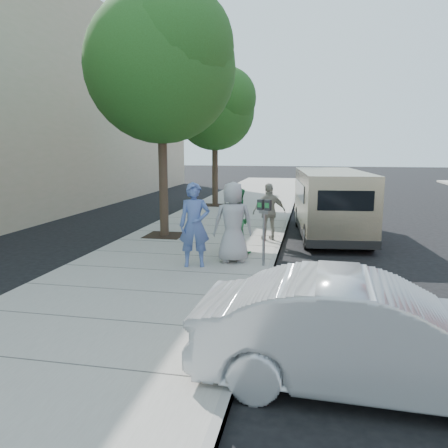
{
  "coord_description": "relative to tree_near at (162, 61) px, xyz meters",
  "views": [
    {
      "loc": [
        2.33,
        -10.85,
        2.97
      ],
      "look_at": [
        0.24,
        -0.43,
        1.1
      ],
      "focal_mm": 35.0,
      "sensor_mm": 36.0,
      "label": 1
    }
  ],
  "objects": [
    {
      "name": "sedan",
      "position": [
        5.33,
        -7.98,
        -4.84
      ],
      "size": [
        4.36,
        1.65,
        1.42
      ],
      "primitive_type": "imported",
      "rotation": [
        0.0,
        0.0,
        1.54
      ],
      "color": "#AEB1B5",
      "rests_on": "ground"
    },
    {
      "name": "curb_face",
      "position": [
        3.69,
        -2.4,
        -5.47
      ],
      "size": [
        0.12,
        60.0,
        0.16
      ],
      "primitive_type": "cube",
      "color": "gray",
      "rests_on": "ground"
    },
    {
      "name": "van",
      "position": [
        5.22,
        1.66,
        -4.38
      ],
      "size": [
        2.54,
        6.09,
        2.2
      ],
      "rotation": [
        0.0,
        0.0,
        0.1
      ],
      "color": "tan",
      "rests_on": "ground"
    },
    {
      "name": "person_officer",
      "position": [
        1.89,
        -3.4,
        -4.39
      ],
      "size": [
        0.83,
        0.65,
        2.01
      ],
      "primitive_type": "imported",
      "rotation": [
        0.0,
        0.0,
        0.25
      ],
      "color": "#4E66A6",
      "rests_on": "sidewalk"
    },
    {
      "name": "person_striped_polo",
      "position": [
        3.35,
        -0.07,
        -4.52
      ],
      "size": [
        1.11,
        0.76,
        1.75
      ],
      "primitive_type": "imported",
      "rotation": [
        0.0,
        0.0,
        3.5
      ],
      "color": "gray",
      "rests_on": "sidewalk"
    },
    {
      "name": "parking_meter",
      "position": [
        3.5,
        -3.03,
        -4.24
      ],
      "size": [
        0.35,
        0.22,
        1.6
      ],
      "rotation": [
        0.0,
        0.0,
        -0.34
      ],
      "color": "gray",
      "rests_on": "sidewalk"
    },
    {
      "name": "tree_far",
      "position": [
        -0.0,
        7.6,
        -0.66
      ],
      "size": [
        3.92,
        3.8,
        6.49
      ],
      "color": "black",
      "rests_on": "sidewalk"
    },
    {
      "name": "ground",
      "position": [
        2.25,
        -2.4,
        -5.55
      ],
      "size": [
        120.0,
        120.0,
        0.0
      ],
      "primitive_type": "plane",
      "color": "black",
      "rests_on": "ground"
    },
    {
      "name": "person_green_shirt",
      "position": [
        2.65,
        -1.91,
        -4.51
      ],
      "size": [
        1.04,
        0.93,
        1.78
      ],
      "primitive_type": "imported",
      "rotation": [
        0.0,
        0.0,
        2.8
      ],
      "color": "#277840",
      "rests_on": "sidewalk"
    },
    {
      "name": "tree_near",
      "position": [
        0.0,
        0.0,
        0.0
      ],
      "size": [
        4.62,
        4.6,
        7.53
      ],
      "color": "black",
      "rests_on": "sidewalk"
    },
    {
      "name": "sidewalk",
      "position": [
        1.25,
        -2.4,
        -5.47
      ],
      "size": [
        5.0,
        60.0,
        0.15
      ],
      "primitive_type": "cube",
      "color": "gray",
      "rests_on": "ground"
    },
    {
      "name": "person_gray_shirt",
      "position": [
        2.72,
        -2.82,
        -4.4
      ],
      "size": [
        1.12,
        0.89,
        2.0
      ],
      "primitive_type": "imported",
      "rotation": [
        0.0,
        0.0,
        3.43
      ],
      "color": "#A3A3A6",
      "rests_on": "sidewalk"
    }
  ]
}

